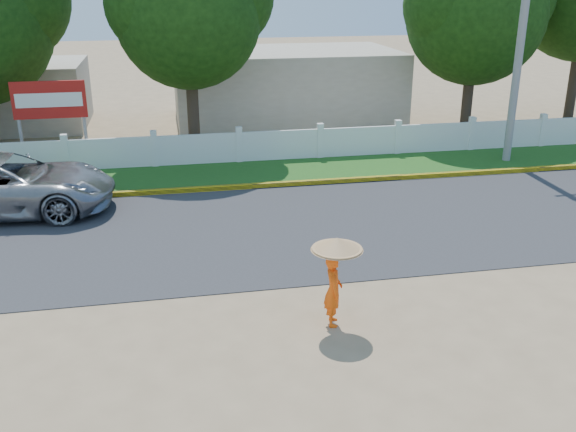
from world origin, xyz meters
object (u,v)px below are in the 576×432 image
object	(u,v)px
monk_with_parasol	(335,269)
billboard	(50,104)
vehicle	(4,185)
utility_pole	(520,49)

from	to	relation	value
monk_with_parasol	billboard	xyz separation A→B (m)	(-6.89, 12.92, 0.97)
vehicle	monk_with_parasol	xyz separation A→B (m)	(7.56, -7.80, 0.33)
utility_pole	monk_with_parasol	size ratio (longest dim) A/B	4.44
utility_pole	monk_with_parasol	world-z (taller)	utility_pole
monk_with_parasol	utility_pole	bearing A→B (deg)	47.71
vehicle	monk_with_parasol	distance (m)	10.87
monk_with_parasol	billboard	bearing A→B (deg)	118.06
vehicle	monk_with_parasol	size ratio (longest dim) A/B	3.37
vehicle	billboard	world-z (taller)	billboard
utility_pole	billboard	world-z (taller)	utility_pole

